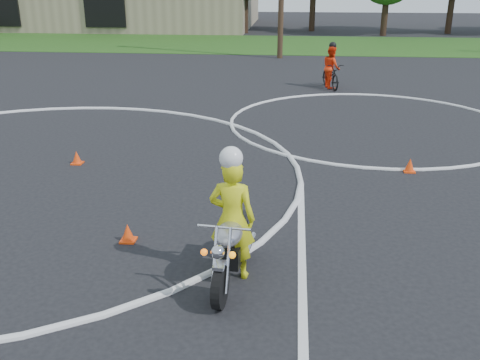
# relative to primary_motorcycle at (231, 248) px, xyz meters

# --- Properties ---
(grass_strip) EXTENTS (120.00, 10.00, 0.02)m
(grass_strip) POSITION_rel_primary_motorcycle_xyz_m (-5.02, 27.84, -0.49)
(grass_strip) COLOR #1E4714
(grass_strip) RESTS_ON ground
(course_markings) EXTENTS (19.05, 19.05, 0.12)m
(course_markings) POSITION_rel_primary_motorcycle_xyz_m (-2.85, 5.19, -0.49)
(course_markings) COLOR silver
(course_markings) RESTS_ON ground
(primary_motorcycle) EXTENTS (0.69, 1.97, 1.03)m
(primary_motorcycle) POSITION_rel_primary_motorcycle_xyz_m (0.00, 0.00, 0.00)
(primary_motorcycle) COLOR black
(primary_motorcycle) RESTS_ON ground
(rider_primary_grp) EXTENTS (0.67, 0.48, 1.92)m
(rider_primary_grp) POSITION_rel_primary_motorcycle_xyz_m (-0.00, 0.14, 0.42)
(rider_primary_grp) COLOR yellow
(rider_primary_grp) RESTS_ON ground
(rider_second_grp) EXTENTS (1.05, 1.88, 1.71)m
(rider_second_grp) POSITION_rel_primary_motorcycle_xyz_m (2.15, 14.09, 0.10)
(rider_second_grp) COLOR black
(rider_second_grp) RESTS_ON ground
(traffic_cones) EXTENTS (20.00, 9.95, 0.30)m
(traffic_cones) POSITION_rel_primary_motorcycle_xyz_m (0.22, 4.08, -0.37)
(traffic_cones) COLOR #FF430D
(traffic_cones) RESTS_ON ground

